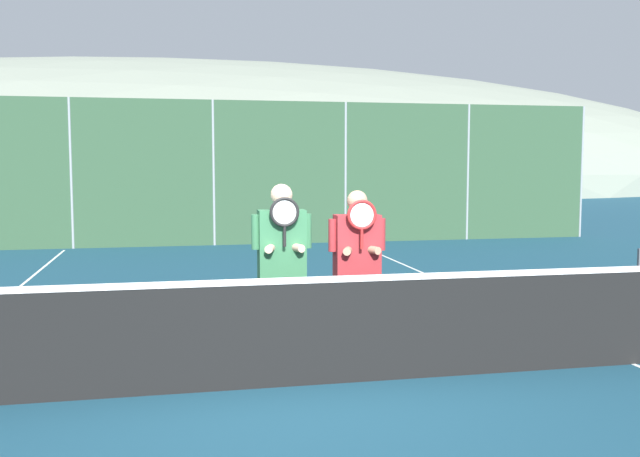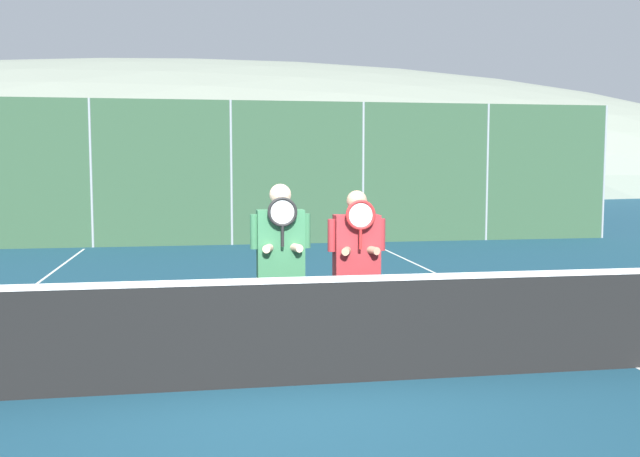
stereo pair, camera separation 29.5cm
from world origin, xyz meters
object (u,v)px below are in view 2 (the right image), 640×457
car_center (377,201)px  car_left_of_center (188,205)px  player_center_left (357,261)px  player_leftmost (281,259)px

car_center → car_left_of_center: bearing=178.1°
player_center_left → car_center: 13.26m
player_center_left → player_leftmost: bearing=-177.4°
player_center_left → car_center: size_ratio=0.36×
player_leftmost → car_left_of_center: 13.07m
car_left_of_center → player_center_left: bearing=-81.8°
player_leftmost → car_center: bearing=71.9°
player_center_left → car_left_of_center: (-1.87, 12.99, -0.16)m
car_left_of_center → car_center: 5.29m
player_center_left → car_left_of_center: bearing=98.2°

